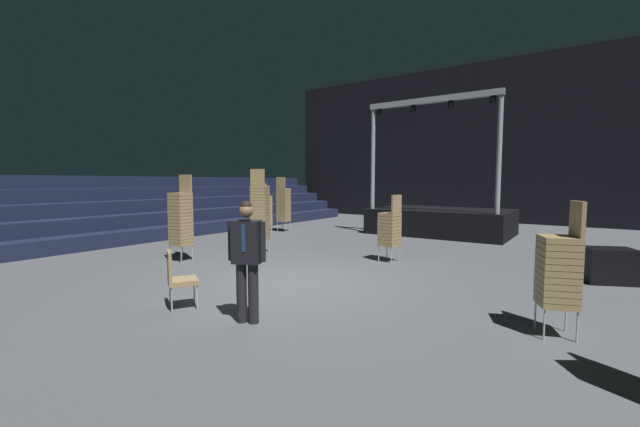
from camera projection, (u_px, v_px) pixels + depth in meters
name	position (u px, v px, depth m)	size (l,w,h in m)	color
ground_plane	(298.00, 285.00, 7.89)	(22.00, 30.00, 0.10)	#515459
arena_end_wall	(480.00, 143.00, 19.81)	(22.00, 0.30, 8.00)	black
bleacher_bank_left	(112.00, 207.00, 13.81)	(3.75, 24.00, 2.25)	#191E38
stage_riser	(440.00, 219.00, 15.18)	(5.05, 3.25, 5.00)	black
man_with_tie	(247.00, 254.00, 5.59)	(0.56, 0.37, 1.77)	black
chair_stack_front_left	(390.00, 228.00, 9.94)	(0.49, 0.49, 1.71)	#B2B5BA
chair_stack_mid_left	(181.00, 218.00, 10.01)	(0.49, 0.49, 2.22)	#B2B5BA
chair_stack_mid_right	(559.00, 269.00, 5.12)	(0.57, 0.57, 1.79)	#B2B5BA
chair_stack_mid_centre	(264.00, 210.00, 14.63)	(0.55, 0.55, 1.96)	#B2B5BA
chair_stack_rear_left	(260.00, 211.00, 11.13)	(0.58, 0.58, 2.39)	#B2B5BA
chair_stack_rear_right	(283.00, 204.00, 15.95)	(0.49, 0.49, 2.22)	#B2B5BA
equipment_road_case	(608.00, 265.00, 7.87)	(0.90, 0.60, 0.71)	black
loose_chair_near_man	(178.00, 276.00, 6.25)	(0.60, 0.60, 0.95)	#B2B5BA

